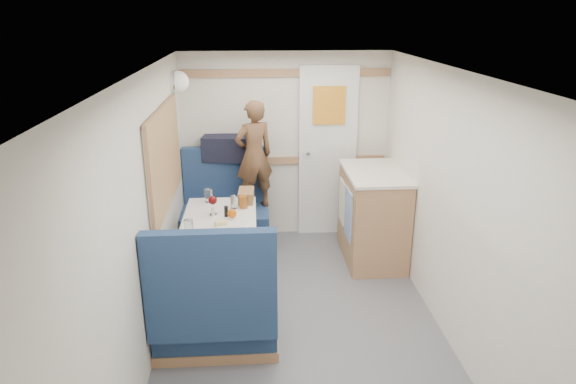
{
  "coord_description": "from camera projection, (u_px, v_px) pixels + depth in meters",
  "views": [
    {
      "loc": [
        -0.35,
        -3.11,
        2.38
      ],
      "look_at": [
        -0.07,
        0.9,
        0.96
      ],
      "focal_mm": 32.0,
      "sensor_mm": 36.0,
      "label": 1
    }
  ],
  "objects": [
    {
      "name": "floor",
      "position": [
        306.0,
        357.0,
        3.74
      ],
      "size": [
        4.5,
        4.5,
        0.0
      ],
      "primitive_type": "plane",
      "color": "#515156",
      "rests_on": "ground"
    },
    {
      "name": "ceiling",
      "position": [
        310.0,
        78.0,
        3.07
      ],
      "size": [
        4.5,
        4.5,
        0.0
      ],
      "primitive_type": "plane",
      "rotation": [
        3.14,
        0.0,
        0.0
      ],
      "color": "silver",
      "rests_on": "wall_back"
    },
    {
      "name": "wall_back",
      "position": [
        286.0,
        147.0,
        5.52
      ],
      "size": [
        2.2,
        0.02,
        2.0
      ],
      "primitive_type": "cube",
      "color": "silver",
      "rests_on": "floor"
    },
    {
      "name": "wall_left",
      "position": [
        140.0,
        235.0,
        3.33
      ],
      "size": [
        0.02,
        4.5,
        2.0
      ],
      "primitive_type": "cube",
      "color": "silver",
      "rests_on": "floor"
    },
    {
      "name": "wall_right",
      "position": [
        469.0,
        226.0,
        3.48
      ],
      "size": [
        0.02,
        4.5,
        2.0
      ],
      "primitive_type": "cube",
      "color": "silver",
      "rests_on": "floor"
    },
    {
      "name": "oak_trim_low",
      "position": [
        286.0,
        161.0,
        5.55
      ],
      "size": [
        2.15,
        0.02,
        0.08
      ],
      "primitive_type": "cube",
      "color": "olive",
      "rests_on": "wall_back"
    },
    {
      "name": "oak_trim_high",
      "position": [
        286.0,
        73.0,
        5.24
      ],
      "size": [
        2.15,
        0.02,
        0.08
      ],
      "primitive_type": "cube",
      "color": "olive",
      "rests_on": "wall_back"
    },
    {
      "name": "side_window",
      "position": [
        164.0,
        157.0,
        4.19
      ],
      "size": [
        0.04,
        1.3,
        0.72
      ],
      "primitive_type": "cube",
      "color": "#9BA289",
      "rests_on": "wall_left"
    },
    {
      "name": "rear_door",
      "position": [
        328.0,
        149.0,
        5.53
      ],
      "size": [
        0.62,
        0.12,
        1.86
      ],
      "color": "white",
      "rests_on": "wall_back"
    },
    {
      "name": "dinette_table",
      "position": [
        221.0,
        232.0,
        4.45
      ],
      "size": [
        0.62,
        0.92,
        0.72
      ],
      "color": "white",
      "rests_on": "floor"
    },
    {
      "name": "bench_far",
      "position": [
        226.0,
        222.0,
        5.35
      ],
      "size": [
        0.9,
        0.59,
        1.05
      ],
      "color": "navy",
      "rests_on": "floor"
    },
    {
      "name": "bench_near",
      "position": [
        216.0,
        314.0,
        3.72
      ],
      "size": [
        0.9,
        0.59,
        1.05
      ],
      "color": "navy",
      "rests_on": "floor"
    },
    {
      "name": "ledge",
      "position": [
        225.0,
        162.0,
        5.4
      ],
      "size": [
        0.9,
        0.14,
        0.04
      ],
      "primitive_type": "cube",
      "color": "olive",
      "rests_on": "bench_far"
    },
    {
      "name": "dome_light",
      "position": [
        178.0,
        82.0,
        4.83
      ],
      "size": [
        0.2,
        0.2,
        0.2
      ],
      "primitive_type": "sphere",
      "color": "white",
      "rests_on": "wall_left"
    },
    {
      "name": "galley_counter",
      "position": [
        372.0,
        215.0,
        5.09
      ],
      "size": [
        0.57,
        0.92,
        0.92
      ],
      "color": "olive",
      "rests_on": "floor"
    },
    {
      "name": "person",
      "position": [
        254.0,
        155.0,
        5.16
      ],
      "size": [
        0.48,
        0.41,
        1.11
      ],
      "primitive_type": "imported",
      "rotation": [
        0.0,
        0.0,
        3.56
      ],
      "color": "brown",
      "rests_on": "bench_far"
    },
    {
      "name": "duffel_bag",
      "position": [
        229.0,
        148.0,
        5.35
      ],
      "size": [
        0.56,
        0.31,
        0.26
      ],
      "primitive_type": "cube",
      "rotation": [
        0.0,
        0.0,
        -0.11
      ],
      "color": "black",
      "rests_on": "ledge"
    },
    {
      "name": "tray",
      "position": [
        227.0,
        229.0,
        4.11
      ],
      "size": [
        0.34,
        0.4,
        0.02
      ],
      "primitive_type": "cube",
      "rotation": [
        0.0,
        0.0,
        -0.25
      ],
      "color": "silver",
      "rests_on": "dinette_table"
    },
    {
      "name": "orange_fruit",
      "position": [
        232.0,
        214.0,
        4.29
      ],
      "size": [
        0.08,
        0.08,
        0.08
      ],
      "primitive_type": "sphere",
      "color": "#E5580A",
      "rests_on": "tray"
    },
    {
      "name": "cheese_block",
      "position": [
        221.0,
        223.0,
        4.16
      ],
      "size": [
        0.11,
        0.08,
        0.03
      ],
      "primitive_type": "cube",
      "rotation": [
        0.0,
        0.0,
        0.29
      ],
      "color": "#F5D98D",
      "rests_on": "tray"
    },
    {
      "name": "wine_glass",
      "position": [
        213.0,
        201.0,
        4.39
      ],
      "size": [
        0.08,
        0.08,
        0.17
      ],
      "color": "white",
      "rests_on": "dinette_table"
    },
    {
      "name": "tumbler_left",
      "position": [
        189.0,
        227.0,
        4.01
      ],
      "size": [
        0.08,
        0.08,
        0.12
      ],
      "primitive_type": "cylinder",
      "color": "white",
      "rests_on": "dinette_table"
    },
    {
      "name": "tumbler_mid",
      "position": [
        208.0,
        196.0,
        4.7
      ],
      "size": [
        0.08,
        0.08,
        0.12
      ],
      "primitive_type": "cylinder",
      "color": "white",
      "rests_on": "dinette_table"
    },
    {
      "name": "tumbler_right",
      "position": [
        234.0,
        202.0,
        4.55
      ],
      "size": [
        0.07,
        0.07,
        0.11
      ],
      "primitive_type": "cylinder",
      "color": "white",
      "rests_on": "dinette_table"
    },
    {
      "name": "beer_glass",
      "position": [
        243.0,
        202.0,
        4.56
      ],
      "size": [
        0.07,
        0.07,
        0.11
      ],
      "primitive_type": "cylinder",
      "color": "#954D15",
      "rests_on": "dinette_table"
    },
    {
      "name": "pepper_grinder",
      "position": [
        226.0,
        211.0,
        4.37
      ],
      "size": [
        0.04,
        0.04,
        0.09
      ],
      "primitive_type": "cylinder",
      "color": "black",
      "rests_on": "dinette_table"
    },
    {
      "name": "salt_grinder",
      "position": [
        213.0,
        211.0,
        4.38
      ],
      "size": [
        0.03,
        0.03,
        0.08
      ],
      "primitive_type": "cylinder",
      "color": "silver",
      "rests_on": "dinette_table"
    },
    {
      "name": "bread_loaf",
      "position": [
        246.0,
        196.0,
        4.72
      ],
      "size": [
        0.15,
        0.26,
        0.11
      ],
      "primitive_type": "cube",
      "rotation": [
        0.0,
        0.0,
        -0.05
      ],
      "color": "brown",
      "rests_on": "dinette_table"
    }
  ]
}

